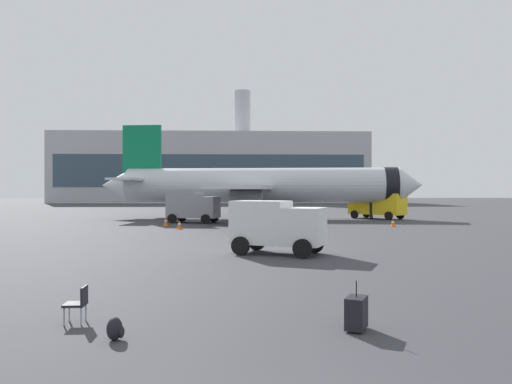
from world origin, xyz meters
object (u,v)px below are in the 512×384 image
at_px(safety_cone_far, 179,225).
at_px(fuel_truck, 376,203).
at_px(rolling_suitcase, 356,313).
at_px(traveller_backpack, 115,329).
at_px(safety_cone_mid, 166,222).
at_px(airplane_at_gate, 259,186).
at_px(safety_cone_near, 218,213).
at_px(gate_chair, 78,302).
at_px(service_truck, 193,206).
at_px(cargo_van, 277,224).
at_px(safety_cone_outer, 393,223).

bearing_deg(safety_cone_far, fuel_truck, 34.78).
height_order(rolling_suitcase, traveller_backpack, rolling_suitcase).
relative_size(safety_cone_mid, rolling_suitcase, 0.74).
bearing_deg(fuel_truck, safety_cone_far, -145.22).
relative_size(airplane_at_gate, safety_cone_near, 47.79).
height_order(safety_cone_far, gate_chair, gate_chair).
relative_size(safety_cone_far, rolling_suitcase, 0.65).
bearing_deg(safety_cone_far, safety_cone_mid, 115.89).
bearing_deg(service_truck, cargo_van, -74.91).
bearing_deg(safety_cone_far, traveller_backpack, -85.61).
xyz_separation_m(safety_cone_near, safety_cone_outer, (15.76, -18.16, -0.03)).
bearing_deg(cargo_van, traveller_backpack, -107.92).
xyz_separation_m(rolling_suitcase, traveller_backpack, (-5.16, -0.55, -0.16)).
xyz_separation_m(safety_cone_outer, traveller_backpack, (-15.72, -31.17, -0.11)).
relative_size(cargo_van, gate_chair, 5.62).
bearing_deg(safety_cone_near, cargo_van, -82.93).
distance_m(safety_cone_near, safety_cone_mid, 17.24).
bearing_deg(service_truck, airplane_at_gate, 46.01).
bearing_deg(safety_cone_far, cargo_van, -67.06).
height_order(cargo_van, rolling_suitcase, cargo_van).
relative_size(safety_cone_mid, traveller_backpack, 1.70).
height_order(fuel_truck, safety_cone_near, fuel_truck).
xyz_separation_m(cargo_van, traveller_backpack, (-4.39, -13.58, -1.22)).
distance_m(cargo_van, gate_chair, 13.48).
relative_size(fuel_truck, safety_cone_outer, 8.67).
height_order(airplane_at_gate, safety_cone_mid, airplane_at_gate).
xyz_separation_m(safety_cone_mid, safety_cone_far, (1.58, -3.25, -0.05)).
height_order(airplane_at_gate, service_truck, airplane_at_gate).
bearing_deg(gate_chair, service_truck, 91.17).
relative_size(safety_cone_near, safety_cone_mid, 0.92).
bearing_deg(service_truck, safety_cone_far, -92.46).
distance_m(service_truck, safety_cone_far, 7.82).
bearing_deg(fuel_truck, cargo_van, -114.20).
xyz_separation_m(airplane_at_gate, traveller_backpack, (-4.72, -43.85, -3.42)).
relative_size(service_truck, rolling_suitcase, 4.75).
bearing_deg(cargo_van, service_truck, 105.09).
bearing_deg(safety_cone_far, service_truck, 87.54).
height_order(service_truck, safety_cone_near, service_truck).
bearing_deg(gate_chair, rolling_suitcase, -7.18).
height_order(safety_cone_mid, traveller_backpack, safety_cone_mid).
distance_m(airplane_at_gate, rolling_suitcase, 43.43).
bearing_deg(rolling_suitcase, safety_cone_mid, 105.70).
relative_size(cargo_van, safety_cone_mid, 5.91).
distance_m(cargo_van, safety_cone_near, 36.04).
height_order(safety_cone_far, rolling_suitcase, rolling_suitcase).
bearing_deg(safety_cone_outer, safety_cone_mid, 176.07).
bearing_deg(safety_cone_mid, gate_chair, -85.17).
height_order(safety_cone_far, traveller_backpack, safety_cone_far).
bearing_deg(traveller_backpack, safety_cone_outer, 63.24).
xyz_separation_m(airplane_at_gate, safety_cone_outer, (11.00, -12.68, -3.32)).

